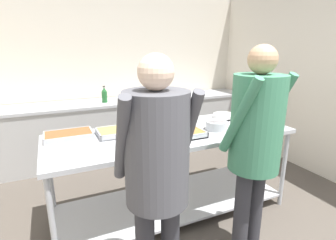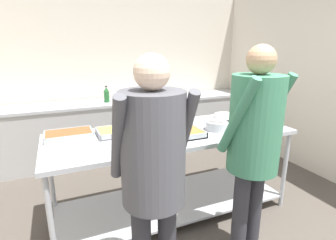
% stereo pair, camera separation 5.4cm
% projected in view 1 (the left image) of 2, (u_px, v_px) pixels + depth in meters
% --- Properties ---
extents(wall_rear, '(4.34, 0.06, 2.65)m').
position_uv_depth(wall_rear, '(122.00, 71.00, 4.37)').
color(wall_rear, beige).
rests_on(wall_rear, ground_plane).
extents(wall_right, '(0.06, 3.82, 2.65)m').
position_uv_depth(wall_right, '(309.00, 76.00, 3.61)').
color(wall_right, beige).
rests_on(wall_right, ground_plane).
extents(back_counter, '(4.18, 0.65, 0.90)m').
position_uv_depth(back_counter, '(131.00, 126.00, 4.28)').
color(back_counter, '#A8A8A8').
rests_on(back_counter, ground_plane).
extents(serving_counter, '(2.41, 0.89, 0.89)m').
position_uv_depth(serving_counter, '(172.00, 159.00, 2.68)').
color(serving_counter, '#ADAFB5').
rests_on(serving_counter, ground_plane).
extents(serving_tray_roast, '(0.43, 0.28, 0.05)m').
position_uv_depth(serving_tray_roast, '(69.00, 135.00, 2.43)').
color(serving_tray_roast, '#ADAFB5').
rests_on(serving_tray_roast, serving_counter).
extents(serving_tray_greens, '(0.47, 0.30, 0.05)m').
position_uv_depth(serving_tray_greens, '(122.00, 131.00, 2.54)').
color(serving_tray_greens, '#ADAFB5').
rests_on(serving_tray_greens, serving_counter).
extents(serving_tray_vegetables, '(0.43, 0.31, 0.05)m').
position_uv_depth(serving_tray_vegetables, '(181.00, 134.00, 2.47)').
color(serving_tray_vegetables, '#ADAFB5').
rests_on(serving_tray_vegetables, serving_counter).
extents(sauce_pan, '(0.36, 0.22, 0.09)m').
position_uv_depth(sauce_pan, '(217.00, 125.00, 2.67)').
color(sauce_pan, '#ADAFB5').
rests_on(sauce_pan, serving_counter).
extents(plate_stack, '(0.27, 0.27, 0.05)m').
position_uv_depth(plate_stack, '(224.00, 116.00, 3.12)').
color(plate_stack, white).
rests_on(plate_stack, serving_counter).
extents(broccoli_bowl, '(0.19, 0.19, 0.09)m').
position_uv_depth(broccoli_bowl, '(271.00, 122.00, 2.81)').
color(broccoli_bowl, silver).
rests_on(broccoli_bowl, serving_counter).
extents(guest_serving_left, '(0.53, 0.41, 1.73)m').
position_uv_depth(guest_serving_left, '(255.00, 135.00, 1.98)').
color(guest_serving_left, '#2D2D33').
rests_on(guest_serving_left, ground_plane).
extents(guest_serving_right, '(0.50, 0.40, 1.68)m').
position_uv_depth(guest_serving_right, '(157.00, 162.00, 1.60)').
color(guest_serving_right, '#2D2D33').
rests_on(guest_serving_right, ground_plane).
extents(water_bottle, '(0.08, 0.08, 0.25)m').
position_uv_depth(water_bottle, '(104.00, 95.00, 3.91)').
color(water_bottle, '#23602D').
rests_on(water_bottle, back_counter).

